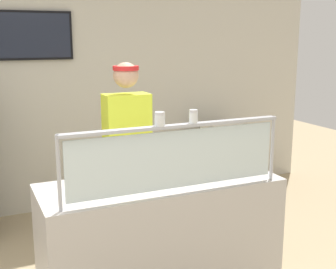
% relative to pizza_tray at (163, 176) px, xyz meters
% --- Properties ---
extents(ground_plane, '(12.00, 12.00, 0.00)m').
position_rel_pizza_tray_xyz_m(ground_plane, '(-0.05, 0.60, -0.97)').
color(ground_plane, tan).
rests_on(ground_plane, ground).
extents(shop_rear_unit, '(6.12, 0.13, 2.70)m').
position_rel_pizza_tray_xyz_m(shop_rear_unit, '(-0.06, 2.19, 0.39)').
color(shop_rear_unit, beige).
rests_on(shop_rear_unit, ground).
extents(serving_counter, '(1.72, 0.66, 0.95)m').
position_rel_pizza_tray_xyz_m(serving_counter, '(-0.05, -0.07, -0.49)').
color(serving_counter, '#BCB7B2').
rests_on(serving_counter, ground).
extents(sneeze_guard, '(1.54, 0.06, 0.46)m').
position_rel_pizza_tray_xyz_m(sneeze_guard, '(-0.05, -0.34, 0.27)').
color(sneeze_guard, '#B2B5BC').
rests_on(sneeze_guard, serving_counter).
extents(pizza_tray, '(0.46, 0.46, 0.04)m').
position_rel_pizza_tray_xyz_m(pizza_tray, '(0.00, 0.00, 0.00)').
color(pizza_tray, '#9EA0A8').
rests_on(pizza_tray, serving_counter).
extents(pizza_server, '(0.13, 0.29, 0.01)m').
position_rel_pizza_tray_xyz_m(pizza_server, '(-0.01, -0.02, 0.02)').
color(pizza_server, '#ADAFB7').
rests_on(pizza_server, pizza_tray).
extents(parmesan_shaker, '(0.07, 0.07, 0.09)m').
position_rel_pizza_tray_xyz_m(parmesan_shaker, '(-0.17, -0.34, 0.49)').
color(parmesan_shaker, white).
rests_on(parmesan_shaker, sneeze_guard).
extents(pepper_flake_shaker, '(0.06, 0.06, 0.09)m').
position_rel_pizza_tray_xyz_m(pepper_flake_shaker, '(0.07, -0.34, 0.48)').
color(pepper_flake_shaker, white).
rests_on(pepper_flake_shaker, sneeze_guard).
extents(worker_figure, '(0.41, 0.50, 1.76)m').
position_rel_pizza_tray_xyz_m(worker_figure, '(-0.05, 0.62, 0.04)').
color(worker_figure, '#23232D').
rests_on(worker_figure, ground).
extents(prep_shelf, '(0.70, 0.55, 0.80)m').
position_rel_pizza_tray_xyz_m(prep_shelf, '(1.56, 1.70, -0.57)').
color(prep_shelf, '#B7BABF').
rests_on(prep_shelf, ground).
extents(pizza_box_stack, '(0.46, 0.46, 0.13)m').
position_rel_pizza_tray_xyz_m(pizza_box_stack, '(1.57, 1.70, -0.10)').
color(pizza_box_stack, silver).
rests_on(pizza_box_stack, prep_shelf).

